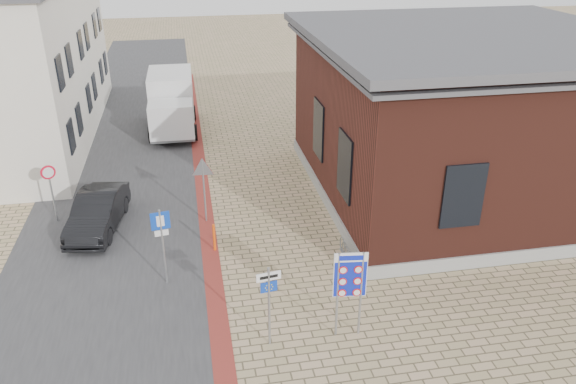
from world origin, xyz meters
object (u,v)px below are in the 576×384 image
object	(u,v)px
border_sign	(350,277)
parking_sign	(162,234)
bollard	(214,238)
sedan	(98,212)
box_truck	(172,102)
essen_sign	(269,294)

from	to	relation	value
border_sign	parking_sign	size ratio (longest dim) A/B	1.01
parking_sign	bollard	distance (m)	2.76
bollard	border_sign	bearing A→B (deg)	-56.99
border_sign	bollard	bearing A→B (deg)	129.82
sedan	border_sign	bearing A→B (deg)	-36.27
box_truck	border_sign	bearing A→B (deg)	-74.95
box_truck	essen_sign	world-z (taller)	box_truck
sedan	parking_sign	distance (m)	5.04
border_sign	parking_sign	world-z (taller)	border_sign
box_truck	essen_sign	size ratio (longest dim) A/B	2.37
sedan	parking_sign	world-z (taller)	parking_sign
parking_sign	border_sign	bearing A→B (deg)	-43.73
sedan	box_truck	size ratio (longest dim) A/B	0.72
sedan	parking_sign	bearing A→B (deg)	-49.73
box_truck	bollard	bearing A→B (deg)	-83.43
border_sign	parking_sign	xyz separation A→B (m)	(-5.09, 3.50, -0.09)
border_sign	parking_sign	distance (m)	6.17
sedan	box_truck	world-z (taller)	box_truck
border_sign	bollard	distance (m)	6.40
box_truck	border_sign	distance (m)	19.35
essen_sign	bollard	distance (m)	5.48
sedan	parking_sign	size ratio (longest dim) A/B	1.59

